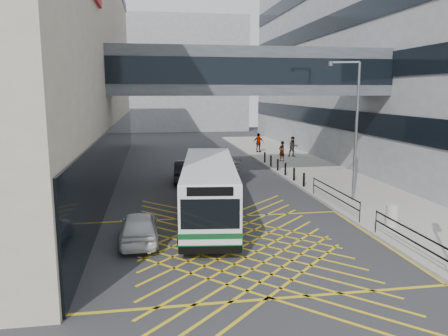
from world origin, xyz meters
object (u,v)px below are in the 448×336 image
car_white (139,227)px  street_lamp (353,123)px  car_dark (187,171)px  bus (209,189)px  pedestrian_c (259,143)px  car_silver (222,163)px  litter_bin (392,215)px  pedestrian_a (282,151)px  pedestrian_b (293,147)px

car_white → street_lamp: size_ratio=0.55×
street_lamp → car_dark: bearing=159.7°
bus → pedestrian_c: bearing=77.4°
car_silver → litter_bin: (5.38, -15.91, -0.04)m
street_lamp → pedestrian_c: street_lamp is taller
pedestrian_a → pedestrian_c: (-0.65, 5.96, 0.08)m
car_dark → pedestrian_c: 15.45m
litter_bin → car_silver: bearing=108.7°
car_silver → pedestrian_a: pedestrian_a is taller
bus → car_dark: size_ratio=2.18×
litter_bin → pedestrian_a: (0.56, 19.27, 0.40)m
pedestrian_c → pedestrian_a: bearing=129.4°
car_white → pedestrian_c: 27.59m
car_silver → pedestrian_c: size_ratio=2.29×
car_white → bus: bearing=-142.2°
car_dark → pedestrian_a: size_ratio=2.77×
litter_bin → pedestrian_b: 21.79m
street_lamp → car_silver: bearing=136.9°
car_dark → street_lamp: size_ratio=0.64×
pedestrian_a → pedestrian_b: bearing=-156.2°
car_white → pedestrian_b: bearing=-123.3°
bus → pedestrian_c: bus is taller
bus → car_silver: bus is taller
car_white → pedestrian_a: (11.98, 19.19, 0.37)m
car_silver → pedestrian_a: size_ratio=2.50×
car_white → pedestrian_c: size_ratio=2.18×
bus → street_lamp: bearing=21.9°
pedestrian_a → pedestrian_c: bearing=-112.4°
car_silver → litter_bin: car_silver is taller
car_silver → litter_bin: bearing=98.2°
car_white → pedestrian_c: bearing=-114.9°
car_dark → car_silver: size_ratio=1.11×
car_white → car_dark: car_dark is taller
car_dark → litter_bin: car_dark is taller
pedestrian_b → car_dark: bearing=-138.3°
car_white → street_lamp: street_lamp is taller
pedestrian_b → bus: bearing=-118.1°
street_lamp → litter_bin: 6.29m
street_lamp → bus: bearing=-145.4°
car_white → litter_bin: size_ratio=4.31×
bus → street_lamp: size_ratio=1.38×
car_white → pedestrian_b: pedestrian_b is taller
car_silver → pedestrian_c: 10.73m
car_silver → pedestrian_b: 9.68m
car_dark → pedestrian_b: pedestrian_b is taller
street_lamp → pedestrian_a: 14.77m
car_white → street_lamp: 13.22m
litter_bin → pedestrian_a: size_ratio=0.55×
bus → litter_bin: 8.60m
car_white → car_dark: 12.53m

